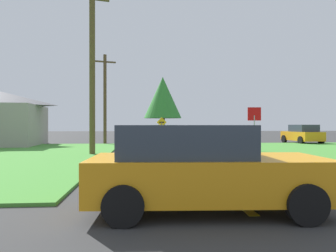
% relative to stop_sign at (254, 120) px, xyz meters
% --- Properties ---
extents(ground_plane, '(120.00, 120.00, 0.00)m').
position_rel_stop_sign_xyz_m(ground_plane, '(-4.65, 2.02, -1.88)').
color(ground_plane, '#323232').
extents(lane_stripe_center, '(0.20, 14.00, 0.01)m').
position_rel_stop_sign_xyz_m(lane_stripe_center, '(-4.65, -5.98, -1.87)').
color(lane_stripe_center, yellow).
rests_on(lane_stripe_center, ground).
extents(stop_sign, '(0.78, 0.13, 2.65)m').
position_rel_stop_sign_xyz_m(stop_sign, '(0.00, 0.00, 0.00)').
color(stop_sign, '#9EA0A8').
rests_on(stop_sign, ground).
extents(car_behind_on_main_road, '(4.44, 2.28, 1.62)m').
position_rel_stop_sign_xyz_m(car_behind_on_main_road, '(-5.53, -12.53, -1.07)').
color(car_behind_on_main_road, orange).
rests_on(car_behind_on_main_road, ground).
extents(car_on_crossroad, '(2.29, 4.03, 1.62)m').
position_rel_stop_sign_xyz_m(car_on_crossroad, '(7.17, 8.13, -1.08)').
color(car_on_crossroad, orange).
rests_on(car_on_crossroad, ground).
extents(utility_pole_near, '(1.78, 0.55, 9.03)m').
position_rel_stop_sign_xyz_m(utility_pole_near, '(-9.26, -1.21, 2.75)').
color(utility_pole_near, brown).
rests_on(utility_pole_near, ground).
extents(utility_pole_mid, '(1.76, 0.63, 7.38)m').
position_rel_stop_sign_xyz_m(utility_pole_mid, '(-9.65, 8.20, 1.96)').
color(utility_pole_mid, brown).
rests_on(utility_pole_mid, ground).
extents(direction_sign, '(0.90, 0.15, 2.29)m').
position_rel_stop_sign_xyz_m(direction_sign, '(-4.86, 10.21, -0.46)').
color(direction_sign, slate).
rests_on(direction_sign, ground).
extents(oak_tree_left, '(3.94, 3.94, 6.65)m').
position_rel_stop_sign_xyz_m(oak_tree_left, '(-4.44, 15.13, 2.58)').
color(oak_tree_left, brown).
rests_on(oak_tree_left, ground).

